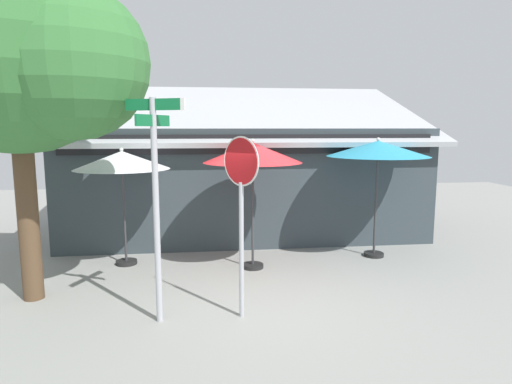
# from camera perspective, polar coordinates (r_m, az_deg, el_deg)

# --- Properties ---
(ground_plane) EXTENTS (28.00, 28.00, 0.10)m
(ground_plane) POSITION_cam_1_polar(r_m,az_deg,el_deg) (7.94, 0.83, -13.15)
(ground_plane) COLOR gray
(cafe_building) EXTENTS (9.57, 5.05, 4.15)m
(cafe_building) POSITION_cam_1_polar(r_m,az_deg,el_deg) (12.36, -1.73, 2.12)
(cafe_building) COLOR #333D42
(cafe_building) RESTS_ON ground
(street_sign_post) EXTENTS (0.86, 0.80, 3.28)m
(street_sign_post) POSITION_cam_1_polar(r_m,az_deg,el_deg) (6.43, -12.89, 0.39)
(street_sign_post) COLOR #A8AAB2
(street_sign_post) RESTS_ON ground
(stop_sign) EXTENTS (0.46, 0.58, 2.74)m
(stop_sign) POSITION_cam_1_polar(r_m,az_deg,el_deg) (6.45, -1.94, -0.29)
(stop_sign) COLOR #A8AAB2
(stop_sign) RESTS_ON ground
(patio_umbrella_ivory_left) EXTENTS (1.94, 1.94, 2.46)m
(patio_umbrella_ivory_left) POSITION_cam_1_polar(r_m,az_deg,el_deg) (9.40, -17.02, 3.81)
(patio_umbrella_ivory_left) COLOR black
(patio_umbrella_ivory_left) RESTS_ON ground
(patio_umbrella_crimson_center) EXTENTS (1.98, 1.98, 2.64)m
(patio_umbrella_crimson_center) POSITION_cam_1_polar(r_m,az_deg,el_deg) (8.73, -0.44, 4.98)
(patio_umbrella_crimson_center) COLOR black
(patio_umbrella_crimson_center) RESTS_ON ground
(patio_umbrella_teal_right) EXTENTS (2.22, 2.22, 2.65)m
(patio_umbrella_teal_right) POSITION_cam_1_polar(r_m,az_deg,el_deg) (9.91, 15.56, 5.31)
(patio_umbrella_teal_right) COLOR black
(patio_umbrella_teal_right) RESTS_ON ground
(shade_tree) EXTENTS (3.85, 3.47, 5.91)m
(shade_tree) POSITION_cam_1_polar(r_m,az_deg,el_deg) (7.94, -27.58, 16.21)
(shade_tree) COLOR brown
(shade_tree) RESTS_ON ground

